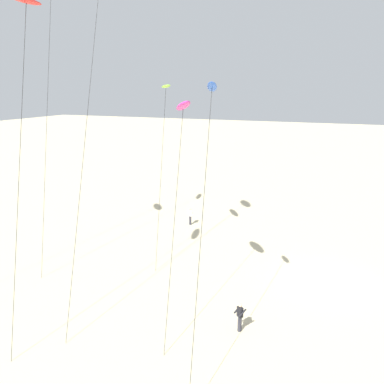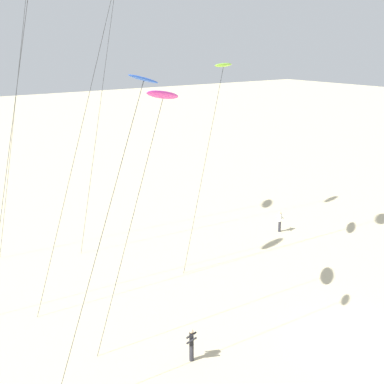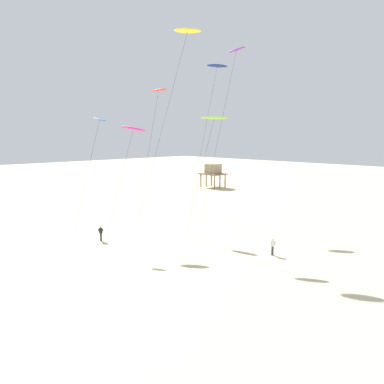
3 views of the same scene
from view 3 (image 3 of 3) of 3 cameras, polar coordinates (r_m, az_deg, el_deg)
name	(u,v)px [view 3 (image 3 of 3)]	position (r m, az deg, el deg)	size (l,w,h in m)	color
ground_plane	(107,271)	(29.91, -14.15, -12.86)	(260.00, 260.00, 0.00)	beige
kite_magenta	(133,129)	(37.69, -9.98, 10.44)	(6.07, 2.16, 12.57)	#D8339E
kite_red	(158,92)	(45.05, -5.73, 16.51)	(5.58, 1.48, 17.28)	red
kite_purple	(236,53)	(43.62, 7.41, 22.25)	(6.01, 1.56, 21.74)	purple
kite_yellow	(187,32)	(41.18, -0.85, 25.43)	(9.78, 2.75, 23.23)	yellow
kite_blue	(99,123)	(38.65, -15.54, 11.14)	(6.23, 1.56, 13.36)	blue
kite_lime	(214,119)	(35.14, 3.72, 12.20)	(4.98, 1.98, 13.28)	#8CD833
kite_navy	(217,67)	(48.68, 4.23, 20.35)	(5.89, 2.24, 21.09)	navy
kite_flyer_nearest	(101,233)	(37.99, -15.19, -6.72)	(0.71, 0.72, 1.67)	#33333D
kite_flyer_middle	(273,246)	(33.31, 13.49, -8.90)	(0.70, 0.69, 1.67)	#33333D
stilt_house	(213,171)	(75.92, 3.59, 3.63)	(5.23, 4.42, 5.30)	#846647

